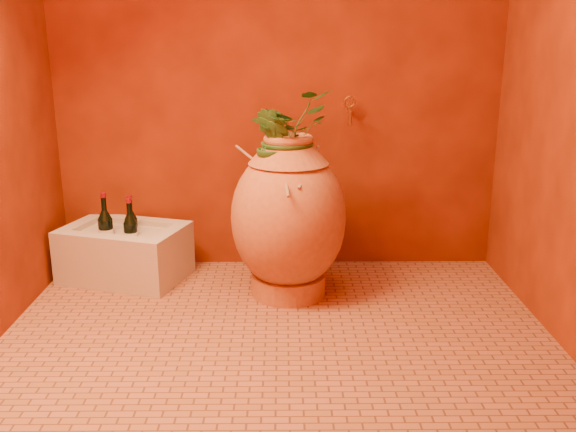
{
  "coord_description": "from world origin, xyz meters",
  "views": [
    {
      "loc": [
        0.03,
        -2.62,
        1.33
      ],
      "look_at": [
        0.05,
        0.35,
        0.47
      ],
      "focal_mm": 40.0,
      "sensor_mm": 36.0,
      "label": 1
    }
  ],
  "objects_px": {
    "amphora": "(288,217)",
    "wine_bottle_c": "(106,232)",
    "stone_basin": "(125,254)",
    "wine_bottle_b": "(132,230)",
    "wine_bottle_a": "(131,235)",
    "wall_tap": "(350,109)"
  },
  "relations": [
    {
      "from": "wine_bottle_b",
      "to": "wall_tap",
      "type": "height_order",
      "value": "wall_tap"
    },
    {
      "from": "wine_bottle_a",
      "to": "wall_tap",
      "type": "distance_m",
      "value": 1.37
    },
    {
      "from": "wine_bottle_c",
      "to": "wine_bottle_a",
      "type": "bearing_deg",
      "value": -10.32
    },
    {
      "from": "wine_bottle_c",
      "to": "wall_tap",
      "type": "relative_size",
      "value": 2.26
    },
    {
      "from": "wine_bottle_a",
      "to": "wine_bottle_b",
      "type": "xyz_separation_m",
      "value": [
        -0.02,
        0.1,
        -0.0
      ]
    },
    {
      "from": "stone_basin",
      "to": "wine_bottle_c",
      "type": "xyz_separation_m",
      "value": [
        -0.08,
        -0.04,
        0.14
      ]
    },
    {
      "from": "stone_basin",
      "to": "wine_bottle_a",
      "type": "bearing_deg",
      "value": -50.76
    },
    {
      "from": "amphora",
      "to": "wine_bottle_c",
      "type": "bearing_deg",
      "value": 169.13
    },
    {
      "from": "wall_tap",
      "to": "stone_basin",
      "type": "bearing_deg",
      "value": -172.06
    },
    {
      "from": "amphora",
      "to": "stone_basin",
      "type": "relative_size",
      "value": 1.14
    },
    {
      "from": "wine_bottle_b",
      "to": "wine_bottle_c",
      "type": "bearing_deg",
      "value": -146.85
    },
    {
      "from": "amphora",
      "to": "wine_bottle_b",
      "type": "bearing_deg",
      "value": 162.84
    },
    {
      "from": "wine_bottle_b",
      "to": "wall_tap",
      "type": "bearing_deg",
      "value": 6.61
    },
    {
      "from": "stone_basin",
      "to": "wine_bottle_a",
      "type": "height_order",
      "value": "wine_bottle_a"
    },
    {
      "from": "stone_basin",
      "to": "wine_bottle_c",
      "type": "relative_size",
      "value": 2.19
    },
    {
      "from": "stone_basin",
      "to": "amphora",
      "type": "bearing_deg",
      "value": -14.51
    },
    {
      "from": "wine_bottle_c",
      "to": "wall_tap",
      "type": "distance_m",
      "value": 1.49
    },
    {
      "from": "wine_bottle_b",
      "to": "amphora",
      "type": "bearing_deg",
      "value": -17.16
    },
    {
      "from": "amphora",
      "to": "stone_basin",
      "type": "xyz_separation_m",
      "value": [
        -0.91,
        0.23,
        -0.28
      ]
    },
    {
      "from": "wine_bottle_a",
      "to": "amphora",
      "type": "bearing_deg",
      "value": -10.96
    },
    {
      "from": "wine_bottle_a",
      "to": "wine_bottle_c",
      "type": "height_order",
      "value": "wine_bottle_c"
    },
    {
      "from": "wine_bottle_b",
      "to": "wine_bottle_a",
      "type": "bearing_deg",
      "value": -79.2
    }
  ]
}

